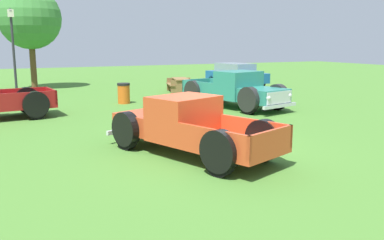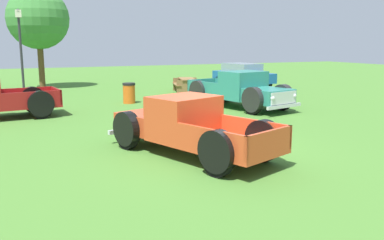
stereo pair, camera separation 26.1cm
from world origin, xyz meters
name	(u,v)px [view 2 (the right image)]	position (x,y,z in m)	size (l,w,h in m)	color
ground_plane	(209,152)	(0.00, 0.00, 0.00)	(80.00, 80.00, 0.00)	#477A2D
pickup_truck_foreground	(182,126)	(-0.64, 0.26, 0.70)	(3.28, 5.10, 1.47)	#D14723
pickup_truck_behind_right	(244,91)	(4.60, 5.94, 0.76)	(3.03, 5.48, 1.59)	#2D8475
sedan_distant_b	(243,74)	(9.21, 13.77, 0.78)	(2.32, 4.61, 1.48)	#195699
lamp_post_near	(21,52)	(-3.95, 13.15, 2.32)	(0.36, 0.36, 4.44)	#2D2D33
picnic_table	(187,83)	(4.73, 12.47, 0.49)	(1.88, 2.11, 0.78)	olive
trash_can	(129,93)	(0.47, 9.40, 0.48)	(0.59, 0.59, 0.95)	orange
oak_tree_east	(38,19)	(-2.71, 18.11, 4.22)	(3.71, 3.71, 6.10)	brown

